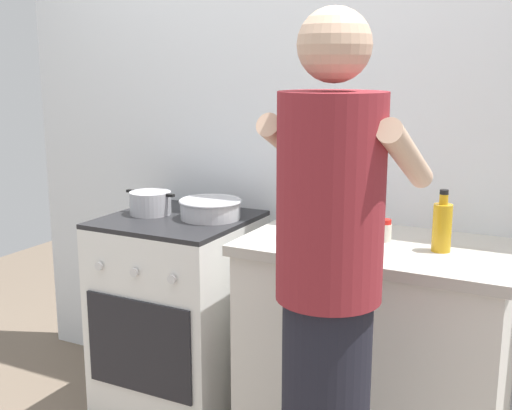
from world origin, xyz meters
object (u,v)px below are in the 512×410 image
object	(u,v)px
utensil_crock	(338,203)
person	(328,311)
stove_range	(180,315)
spice_bottle	(386,231)
pot	(150,203)
oil_bottle	(442,226)
mixing_bowl	(210,208)

from	to	relation	value
utensil_crock	person	size ratio (longest dim) A/B	0.19
stove_range	spice_bottle	bearing A→B (deg)	1.99
pot	person	world-z (taller)	person
utensil_crock	oil_bottle	size ratio (longest dim) A/B	1.46
stove_range	person	world-z (taller)	person
pot	utensil_crock	bearing A→B (deg)	11.21
pot	oil_bottle	distance (m)	1.27
stove_range	spice_bottle	distance (m)	1.04
mixing_bowl	utensil_crock	xyz separation A→B (m)	(0.54, 0.11, 0.05)
mixing_bowl	oil_bottle	xyz separation A→B (m)	(0.99, -0.05, 0.05)
stove_range	person	distance (m)	1.20
mixing_bowl	pot	bearing A→B (deg)	-170.07
stove_range	oil_bottle	size ratio (longest dim) A/B	4.05
pot	spice_bottle	world-z (taller)	pot
pot	spice_bottle	size ratio (longest dim) A/B	2.93
pot	person	distance (m)	1.25
spice_bottle	pot	bearing A→B (deg)	-178.30
spice_bottle	oil_bottle	bearing A→B (deg)	-9.89
stove_range	pot	world-z (taller)	pot
spice_bottle	person	bearing A→B (deg)	-87.53
mixing_bowl	person	world-z (taller)	person
utensil_crock	oil_bottle	world-z (taller)	utensil_crock
mixing_bowl	person	distance (m)	1.05
mixing_bowl	oil_bottle	size ratio (longest dim) A/B	1.22
pot	person	size ratio (longest dim) A/B	0.15
spice_bottle	person	world-z (taller)	person
oil_bottle	person	size ratio (longest dim) A/B	0.13
mixing_bowl	spice_bottle	xyz separation A→B (m)	(0.77, -0.02, -0.01)
spice_bottle	mixing_bowl	bearing A→B (deg)	178.69
mixing_bowl	utensil_crock	size ratio (longest dim) A/B	0.84
person	mixing_bowl	bearing A→B (deg)	139.89
oil_bottle	person	distance (m)	0.66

